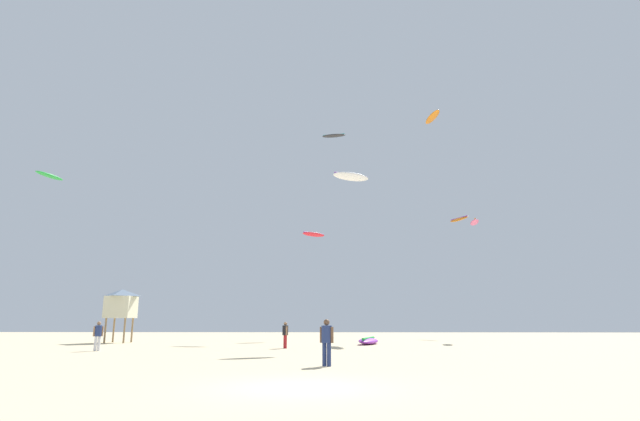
% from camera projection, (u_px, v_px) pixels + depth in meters
% --- Properties ---
extents(ground_plane, '(120.00, 120.00, 0.00)m').
position_uv_depth(ground_plane, '(299.00, 388.00, 12.89)').
color(ground_plane, beige).
extents(person_foreground, '(0.54, 0.40, 1.77)m').
position_uv_depth(person_foreground, '(327.00, 339.00, 19.06)').
color(person_foreground, navy).
rests_on(person_foreground, ground).
extents(person_midground, '(0.49, 0.38, 1.66)m').
position_uv_depth(person_midground, '(98.00, 334.00, 28.41)').
color(person_midground, silver).
rests_on(person_midground, ground).
extents(person_left, '(0.37, 0.49, 1.63)m').
position_uv_depth(person_left, '(285.00, 333.00, 31.01)').
color(person_left, '#B21E23').
rests_on(person_left, ground).
extents(kite_grounded_near, '(2.29, 4.42, 0.55)m').
position_uv_depth(kite_grounded_near, '(368.00, 341.00, 36.10)').
color(kite_grounded_near, purple).
rests_on(kite_grounded_near, ground).
extents(lifeguard_tower, '(2.30, 2.30, 4.15)m').
position_uv_depth(lifeguard_tower, '(121.00, 303.00, 39.18)').
color(lifeguard_tower, '#8C704C').
rests_on(lifeguard_tower, ground).
extents(kite_aloft_0, '(1.34, 2.78, 0.40)m').
position_uv_depth(kite_aloft_0, '(475.00, 222.00, 45.20)').
color(kite_aloft_0, '#E5598C').
extents(kite_aloft_1, '(2.02, 2.88, 0.69)m').
position_uv_depth(kite_aloft_1, '(459.00, 219.00, 55.31)').
color(kite_aloft_1, orange).
extents(kite_aloft_2, '(1.52, 3.90, 0.60)m').
position_uv_depth(kite_aloft_2, '(432.00, 117.00, 54.06)').
color(kite_aloft_2, orange).
extents(kite_aloft_3, '(1.37, 2.70, 0.29)m').
position_uv_depth(kite_aloft_3, '(49.00, 176.00, 38.33)').
color(kite_aloft_3, green).
extents(kite_aloft_4, '(2.62, 1.16, 0.32)m').
position_uv_depth(kite_aloft_4, '(334.00, 136.00, 52.94)').
color(kite_aloft_4, '#2D2D33').
extents(kite_aloft_5, '(2.48, 2.32, 0.46)m').
position_uv_depth(kite_aloft_5, '(314.00, 234.00, 47.38)').
color(kite_aloft_5, red).
extents(kite_aloft_6, '(2.80, 2.01, 0.59)m').
position_uv_depth(kite_aloft_6, '(351.00, 177.00, 33.59)').
color(kite_aloft_6, white).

